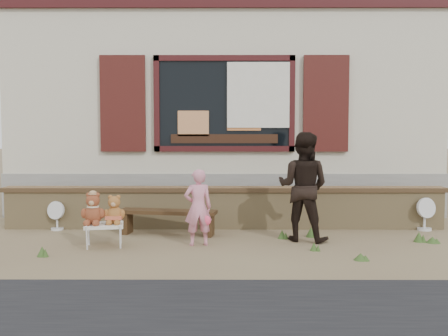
{
  "coord_description": "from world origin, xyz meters",
  "views": [
    {
      "loc": [
        0.03,
        -7.39,
        1.56
      ],
      "look_at": [
        0.0,
        0.6,
        1.0
      ],
      "focal_mm": 42.0,
      "sensor_mm": 36.0,
      "label": 1
    }
  ],
  "objects_px": {
    "child": "(198,207)",
    "bench": "(168,217)",
    "folding_chair": "(104,226)",
    "teddy_bear_right": "(114,209)",
    "teddy_bear_left": "(93,208)",
    "adult": "(303,187)"
  },
  "relations": [
    {
      "from": "teddy_bear_right",
      "to": "adult",
      "type": "xyz_separation_m",
      "value": [
        2.61,
        0.4,
        0.26
      ]
    },
    {
      "from": "bench",
      "to": "teddy_bear_right",
      "type": "bearing_deg",
      "value": -119.32
    },
    {
      "from": "folding_chair",
      "to": "child",
      "type": "height_order",
      "value": "child"
    },
    {
      "from": "teddy_bear_right",
      "to": "adult",
      "type": "height_order",
      "value": "adult"
    },
    {
      "from": "child",
      "to": "bench",
      "type": "bearing_deg",
      "value": -67.67
    },
    {
      "from": "folding_chair",
      "to": "teddy_bear_right",
      "type": "xyz_separation_m",
      "value": [
        0.14,
        0.03,
        0.23
      ]
    },
    {
      "from": "bench",
      "to": "teddy_bear_left",
      "type": "relative_size",
      "value": 3.42
    },
    {
      "from": "child",
      "to": "adult",
      "type": "distance_m",
      "value": 1.54
    },
    {
      "from": "bench",
      "to": "teddy_bear_right",
      "type": "height_order",
      "value": "teddy_bear_right"
    },
    {
      "from": "teddy_bear_left",
      "to": "adult",
      "type": "height_order",
      "value": "adult"
    },
    {
      "from": "bench",
      "to": "teddy_bear_right",
      "type": "relative_size",
      "value": 3.76
    },
    {
      "from": "folding_chair",
      "to": "teddy_bear_left",
      "type": "distance_m",
      "value": 0.29
    },
    {
      "from": "folding_chair",
      "to": "teddy_bear_right",
      "type": "bearing_deg",
      "value": 0.0
    },
    {
      "from": "folding_chair",
      "to": "child",
      "type": "bearing_deg",
      "value": -6.4
    },
    {
      "from": "teddy_bear_left",
      "to": "teddy_bear_right",
      "type": "distance_m",
      "value": 0.28
    },
    {
      "from": "teddy_bear_left",
      "to": "child",
      "type": "height_order",
      "value": "child"
    },
    {
      "from": "bench",
      "to": "folding_chair",
      "type": "height_order",
      "value": "bench"
    },
    {
      "from": "bench",
      "to": "teddy_bear_right",
      "type": "xyz_separation_m",
      "value": [
        -0.63,
        -0.8,
        0.24
      ]
    },
    {
      "from": "folding_chair",
      "to": "teddy_bear_right",
      "type": "relative_size",
      "value": 1.46
    },
    {
      "from": "bench",
      "to": "teddy_bear_left",
      "type": "xyz_separation_m",
      "value": [
        -0.91,
        -0.85,
        0.26
      ]
    },
    {
      "from": "teddy_bear_right",
      "to": "child",
      "type": "height_order",
      "value": "child"
    },
    {
      "from": "folding_chair",
      "to": "adult",
      "type": "bearing_deg",
      "value": -1.93
    }
  ]
}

